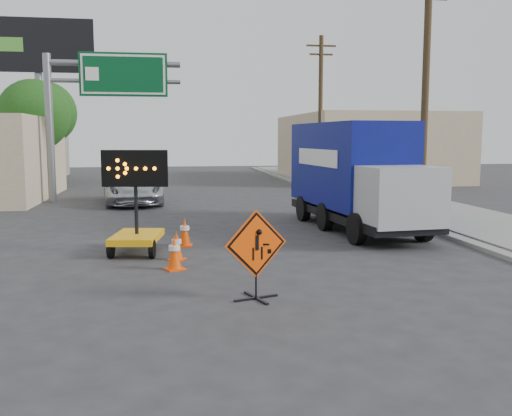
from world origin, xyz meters
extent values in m
plane|color=#2D2D30|center=(0.00, 0.00, 0.00)|extent=(100.00, 100.00, 0.00)
cube|color=gray|center=(7.20, 15.00, 0.06)|extent=(0.40, 60.00, 0.12)
cube|color=gray|center=(9.50, 15.00, 0.07)|extent=(4.00, 60.00, 0.15)
cube|color=#C8B390|center=(13.00, 30.00, 2.30)|extent=(10.00, 14.00, 4.60)
cylinder|color=slate|center=(-6.50, 18.00, 3.40)|extent=(0.36, 0.36, 6.80)
cylinder|color=slate|center=(-3.50, 18.00, 6.40)|extent=(6.00, 0.28, 0.28)
cylinder|color=slate|center=(-3.50, 18.00, 5.60)|extent=(6.00, 0.20, 0.20)
cube|color=#05431E|center=(-3.10, 17.88, 5.90)|extent=(4.00, 0.10, 2.00)
cube|color=silver|center=(-3.10, 17.81, 5.90)|extent=(3.80, 0.01, 1.80)
cylinder|color=slate|center=(-8.50, 26.00, 4.50)|extent=(0.44, 0.44, 9.00)
cube|color=silver|center=(-8.30, 25.85, 8.30)|extent=(6.00, 0.25, 3.00)
cube|color=black|center=(-8.30, 25.70, 8.30)|extent=(6.10, 0.04, 3.10)
cylinder|color=#44331D|center=(8.00, 10.00, 4.50)|extent=(0.26, 0.26, 9.00)
cylinder|color=#44331D|center=(8.00, 24.00, 4.50)|extent=(0.26, 0.26, 9.00)
cube|color=#44331D|center=(8.00, 24.00, 8.40)|extent=(1.80, 0.10, 0.10)
cube|color=#44331D|center=(8.00, 24.00, 7.90)|extent=(1.40, 0.10, 0.10)
cylinder|color=#44331D|center=(-8.00, 22.00, 1.62)|extent=(0.28, 0.28, 3.25)
sphere|color=#1A4814|center=(-8.00, 22.00, 4.18)|extent=(3.71, 3.71, 3.71)
cylinder|color=#44331D|center=(-9.00, 30.00, 1.79)|extent=(0.28, 0.28, 3.58)
sphere|color=#1A4814|center=(-9.00, 30.00, 4.61)|extent=(4.10, 4.10, 4.10)
cube|color=black|center=(0.34, 0.73, 0.02)|extent=(0.88, 0.34, 0.04)
cube|color=black|center=(0.34, 0.73, 0.02)|extent=(0.34, 0.88, 0.04)
cylinder|color=black|center=(0.34, 0.73, 0.35)|extent=(0.04, 0.04, 0.71)
cube|color=#FF4A05|center=(0.34, 0.73, 1.06)|extent=(1.23, 0.42, 1.29)
cube|color=black|center=(0.34, 0.73, 1.06)|extent=(1.14, 0.38, 1.20)
cube|color=#F6AB0D|center=(-2.07, 5.48, 0.43)|extent=(1.43, 2.06, 0.17)
cylinder|color=black|center=(-2.07, 5.48, 1.52)|extent=(0.10, 0.10, 2.09)
cube|color=black|center=(-2.07, 5.48, 2.23)|extent=(1.70, 0.37, 0.95)
imported|color=#BBBDC3|center=(-2.78, 16.93, 0.74)|extent=(3.05, 5.60, 1.49)
cube|color=black|center=(4.88, 8.12, 0.55)|extent=(2.78, 7.44, 0.27)
cube|color=#071355|center=(4.88, 8.85, 2.14)|extent=(2.73, 5.82, 2.73)
cube|color=#9EA0A5|center=(4.88, 5.21, 1.41)|extent=(2.22, 1.81, 1.64)
cube|color=#FF4A05|center=(-1.13, 3.40, 0.02)|extent=(0.54, 0.54, 0.03)
cone|color=#FF4A05|center=(-1.13, 3.40, 0.42)|extent=(0.32, 0.32, 0.78)
cylinder|color=silver|center=(-1.13, 3.40, 0.51)|extent=(0.26, 0.26, 0.11)
cube|color=#FF4A05|center=(-1.06, 4.45, 0.02)|extent=(0.49, 0.49, 0.03)
cone|color=#FF4A05|center=(-1.06, 4.45, 0.38)|extent=(0.29, 0.29, 0.71)
cylinder|color=silver|center=(-1.06, 4.45, 0.47)|extent=(0.24, 0.24, 0.10)
cube|color=#FF4A05|center=(-0.79, 6.24, 0.02)|extent=(0.45, 0.45, 0.03)
cone|color=#FF4A05|center=(-0.79, 6.24, 0.42)|extent=(0.32, 0.32, 0.77)
cylinder|color=silver|center=(-0.79, 6.24, 0.51)|extent=(0.26, 0.26, 0.11)
camera|label=1|loc=(-1.32, -9.60, 3.04)|focal=40.00mm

